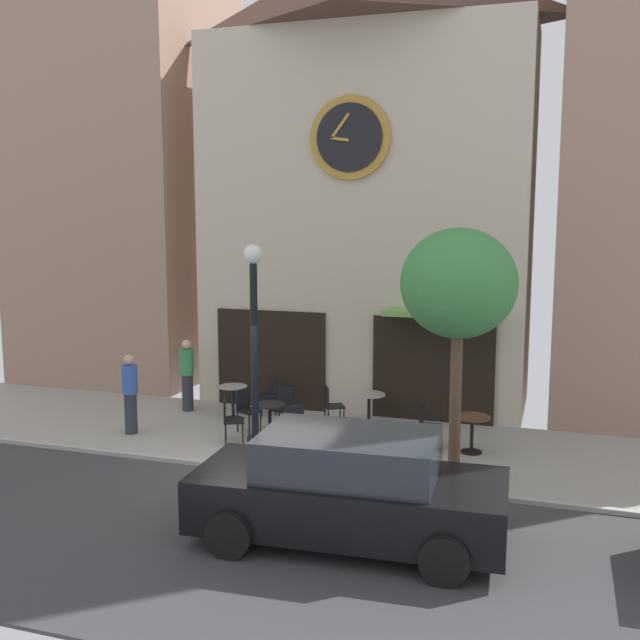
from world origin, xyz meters
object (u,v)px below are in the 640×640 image
at_px(pedestrian_green, 187,374).
at_px(parked_car_black, 349,489).
at_px(cafe_table_rightmost, 270,415).
at_px(cafe_chair_corner, 331,403).
at_px(pedestrian_blue, 130,393).
at_px(cafe_table_near_door, 472,427).
at_px(cafe_chair_under_awning, 284,405).
at_px(cafe_chair_outer, 293,423).
at_px(cafe_chair_near_lamp, 426,422).
at_px(cafe_table_center_right, 369,404).
at_px(cafe_table_near_curb, 233,397).
at_px(cafe_chair_mid_row, 269,391).
at_px(street_lamp, 254,350).
at_px(cafe_chair_curbside, 230,417).
at_px(cafe_chair_by_entrance, 246,407).
at_px(street_tree, 458,286).

bearing_deg(pedestrian_green, parked_car_black, -45.18).
height_order(cafe_table_rightmost, parked_car_black, parked_car_black).
xyz_separation_m(cafe_chair_corner, pedestrian_blue, (-3.81, -1.75, 0.33)).
xyz_separation_m(cafe_table_near_door, pedestrian_green, (-6.64, 1.06, 0.36)).
bearing_deg(cafe_chair_under_awning, cafe_chair_outer, -61.86).
distance_m(cafe_chair_outer, pedestrian_green, 3.86).
height_order(cafe_chair_corner, cafe_chair_outer, same).
bearing_deg(cafe_chair_corner, cafe_chair_near_lamp, -20.68).
bearing_deg(cafe_table_center_right, parked_car_black, -78.48).
distance_m(cafe_table_near_curb, cafe_table_center_right, 3.05).
xyz_separation_m(cafe_table_center_right, cafe_chair_near_lamp, (1.43, -1.09, 0.02)).
bearing_deg(cafe_chair_corner, cafe_chair_mid_row, 162.19).
xyz_separation_m(cafe_chair_corner, cafe_chair_outer, (-0.24, -1.70, 0.00)).
distance_m(cafe_table_near_curb, cafe_chair_outer, 2.57).
relative_size(street_lamp, pedestrian_green, 2.39).
distance_m(cafe_table_near_curb, cafe_table_rightmost, 1.78).
height_order(cafe_table_rightmost, cafe_table_center_right, cafe_table_rightmost).
bearing_deg(cafe_table_rightmost, cafe_chair_outer, -34.09).
xyz_separation_m(cafe_chair_curbside, cafe_chair_by_entrance, (-0.01, 0.82, 0.00)).
relative_size(cafe_chair_corner, cafe_chair_mid_row, 1.00).
height_order(cafe_chair_outer, pedestrian_green, pedestrian_green).
relative_size(cafe_chair_curbside, cafe_chair_outer, 1.00).
relative_size(cafe_chair_outer, pedestrian_green, 0.54).
bearing_deg(cafe_chair_corner, cafe_table_center_right, 18.32).
height_order(cafe_chair_near_lamp, parked_car_black, parked_car_black).
bearing_deg(cafe_chair_by_entrance, cafe_chair_outer, -31.51).
height_order(cafe_chair_corner, pedestrian_blue, pedestrian_blue).
height_order(street_lamp, cafe_chair_by_entrance, street_lamp).
bearing_deg(cafe_chair_corner, cafe_chair_under_awning, -152.55).
bearing_deg(pedestrian_green, street_lamp, -41.96).
distance_m(street_tree, cafe_chair_near_lamp, 3.40).
relative_size(street_tree, pedestrian_blue, 2.59).
xyz_separation_m(street_lamp, pedestrian_blue, (-3.02, 0.51, -1.17)).
height_order(cafe_table_near_curb, cafe_table_near_door, cafe_table_near_curb).
xyz_separation_m(street_tree, cafe_chair_outer, (-3.22, 0.82, -2.84)).
xyz_separation_m(cafe_table_near_curb, parked_car_black, (4.15, -5.16, 0.25)).
distance_m(cafe_table_near_curb, cafe_chair_under_awning, 1.40).
relative_size(cafe_table_rightmost, pedestrian_blue, 0.45).
distance_m(street_tree, pedestrian_green, 7.53).
height_order(cafe_table_center_right, cafe_chair_corner, cafe_chair_corner).
bearing_deg(street_tree, street_lamp, 175.92).
distance_m(cafe_chair_curbside, cafe_chair_outer, 1.34).
xyz_separation_m(street_tree, parked_car_black, (-1.08, -2.74, -2.61)).
distance_m(cafe_chair_under_awning, cafe_chair_mid_row, 1.24).
height_order(cafe_table_near_door, parked_car_black, parked_car_black).
xyz_separation_m(cafe_chair_curbside, parked_car_black, (3.48, -3.56, 0.23)).
distance_m(street_lamp, cafe_table_near_curb, 3.01).
distance_m(cafe_table_center_right, pedestrian_blue, 5.02).
distance_m(street_tree, cafe_chair_mid_row, 6.22).
height_order(cafe_table_near_curb, pedestrian_green, pedestrian_green).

